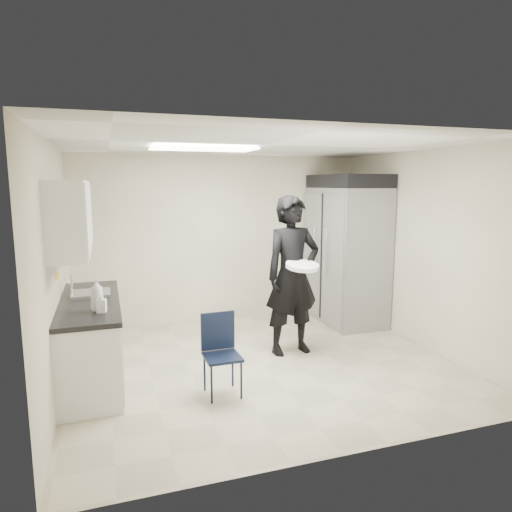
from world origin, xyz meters
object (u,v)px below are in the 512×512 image
object	(u,v)px
lower_counter	(91,342)
commercial_fridge	(346,256)
folding_chair	(222,357)
man_tuxedo	(292,276)

from	to	relation	value
lower_counter	commercial_fridge	size ratio (longest dim) A/B	0.90
folding_chair	commercial_fridge	bearing A→B (deg)	36.49
lower_counter	folding_chair	bearing A→B (deg)	-33.06
lower_counter	folding_chair	xyz separation A→B (m)	(1.29, -0.84, -0.02)
folding_chair	man_tuxedo	bearing A→B (deg)	37.04
folding_chair	man_tuxedo	world-z (taller)	man_tuxedo
commercial_fridge	folding_chair	bearing A→B (deg)	-142.46
commercial_fridge	man_tuxedo	distance (m)	1.68
lower_counter	man_tuxedo	xyz separation A→B (m)	(2.44, 0.06, 0.58)
commercial_fridge	folding_chair	world-z (taller)	commercial_fridge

